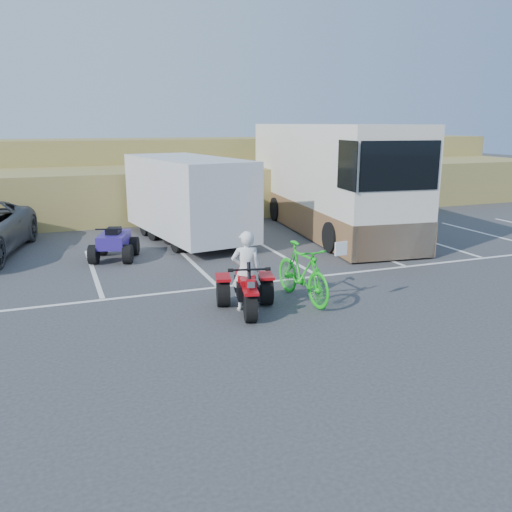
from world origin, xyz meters
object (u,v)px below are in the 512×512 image
object	(u,v)px
cargo_trailer	(188,196)
quad_atv_blue	(115,259)
red_trike_atv	(247,312)
rv_motorhome	(326,185)
rider	(246,271)
quad_atv_green	(171,240)
green_dirt_bike	(302,272)

from	to	relation	value
cargo_trailer	quad_atv_blue	size ratio (longest dim) A/B	3.92
red_trike_atv	rv_motorhome	bearing A→B (deg)	65.66
rider	red_trike_atv	bearing A→B (deg)	90.00
red_trike_atv	cargo_trailer	bearing A→B (deg)	98.61
red_trike_atv	quad_atv_green	xyz separation A→B (m)	(0.02, 7.60, 0.00)
green_dirt_bike	quad_atv_green	distance (m)	7.47
red_trike_atv	rider	size ratio (longest dim) A/B	0.97
cargo_trailer	rv_motorhome	size ratio (longest dim) A/B	0.58
rv_motorhome	quad_atv_blue	size ratio (longest dim) A/B	6.75
rv_motorhome	quad_atv_green	size ratio (longest dim) A/B	8.30
red_trike_atv	green_dirt_bike	size ratio (longest dim) A/B	0.77
cargo_trailer	quad_atv_blue	xyz separation A→B (m)	(-2.64, -1.81, -1.49)
rider	cargo_trailer	xyz separation A→B (m)	(0.57, 7.28, 0.64)
red_trike_atv	green_dirt_bike	xyz separation A→B (m)	(1.40, 0.29, 0.64)
green_dirt_bike	rv_motorhome	bearing A→B (deg)	53.47
green_dirt_bike	cargo_trailer	bearing A→B (deg)	91.22
rider	quad_atv_green	distance (m)	7.50
quad_atv_green	green_dirt_bike	bearing A→B (deg)	-103.94
quad_atv_blue	cargo_trailer	bearing A→B (deg)	52.88
rider	cargo_trailer	distance (m)	7.33
red_trike_atv	green_dirt_bike	world-z (taller)	green_dirt_bike
red_trike_atv	cargo_trailer	distance (m)	7.59
red_trike_atv	quad_atv_blue	world-z (taller)	red_trike_atv
cargo_trailer	rider	bearing A→B (deg)	-103.48
cargo_trailer	rv_motorhome	bearing A→B (deg)	-6.71
green_dirt_bike	quad_atv_green	world-z (taller)	green_dirt_bike
quad_atv_blue	rv_motorhome	bearing A→B (deg)	32.78
green_dirt_bike	quad_atv_green	size ratio (longest dim) A/B	1.67
rider	quad_atv_blue	bearing A→B (deg)	-55.97
red_trike_atv	green_dirt_bike	distance (m)	1.57
rv_motorhome	quad_atv_blue	world-z (taller)	rv_motorhome
cargo_trailer	quad_atv_blue	world-z (taller)	cargo_trailer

